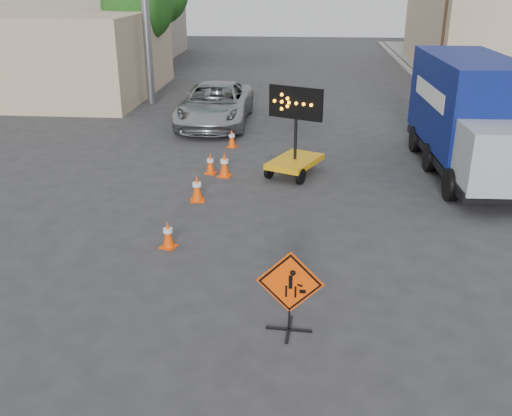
# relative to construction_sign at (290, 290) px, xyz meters

# --- Properties ---
(ground) EXTENTS (100.00, 100.00, 0.00)m
(ground) POSITION_rel_construction_sign_xyz_m (-0.61, 0.05, -0.80)
(ground) COLOR #2D2D30
(ground) RESTS_ON ground
(curb_right) EXTENTS (0.40, 60.00, 0.12)m
(curb_right) POSITION_rel_construction_sign_xyz_m (6.59, 15.05, -0.74)
(curb_right) COLOR gray
(curb_right) RESTS_ON ground
(storefront_left_near) EXTENTS (14.00, 10.00, 4.00)m
(storefront_left_near) POSITION_rel_construction_sign_xyz_m (-14.61, 20.05, 1.20)
(storefront_left_near) COLOR tan
(storefront_left_near) RESTS_ON ground
(storefront_left_far) EXTENTS (12.00, 10.00, 4.40)m
(storefront_left_far) POSITION_rel_construction_sign_xyz_m (-15.61, 34.05, 1.40)
(storefront_left_far) COLOR #A99A8D
(storefront_left_far) RESTS_ON ground
(building_right_far) EXTENTS (10.00, 14.00, 4.60)m
(building_right_far) POSITION_rel_construction_sign_xyz_m (12.39, 30.05, 1.50)
(building_right_far) COLOR tan
(building_right_far) RESTS_ON ground
(tree_left_near) EXTENTS (3.71, 3.71, 6.03)m
(tree_left_near) POSITION_rel_construction_sign_xyz_m (-8.61, 22.05, 3.36)
(tree_left_near) COLOR #4A311F
(tree_left_near) RESTS_ON ground
(construction_sign) EXTENTS (1.14, 0.81, 1.51)m
(construction_sign) POSITION_rel_construction_sign_xyz_m (0.00, 0.00, 0.00)
(construction_sign) COLOR black
(construction_sign) RESTS_ON ground
(arrow_board) EXTENTS (1.82, 2.19, 2.69)m
(arrow_board) POSITION_rel_construction_sign_xyz_m (-0.11, 8.22, -0.19)
(arrow_board) COLOR orange
(arrow_board) RESTS_ON ground
(pickup_truck) EXTENTS (2.72, 5.84, 1.62)m
(pickup_truck) POSITION_rel_construction_sign_xyz_m (-3.48, 14.35, 0.01)
(pickup_truck) COLOR #A6A9AD
(pickup_truck) RESTS_ON ground
(box_truck) EXTENTS (2.50, 7.26, 3.42)m
(box_truck) POSITION_rel_construction_sign_xyz_m (5.05, 8.96, 0.75)
(box_truck) COLOR black
(box_truck) RESTS_ON ground
(cone_a) EXTENTS (0.42, 0.42, 0.64)m
(cone_a) POSITION_rel_construction_sign_xyz_m (-2.79, 2.99, -0.48)
(cone_a) COLOR #FF4805
(cone_a) RESTS_ON ground
(cone_b) EXTENTS (0.44, 0.44, 0.73)m
(cone_b) POSITION_rel_construction_sign_xyz_m (-2.67, 5.85, -0.43)
(cone_b) COLOR #FF4805
(cone_b) RESTS_ON ground
(cone_c) EXTENTS (0.45, 0.45, 0.75)m
(cone_c) POSITION_rel_construction_sign_xyz_m (-2.21, 7.90, -0.42)
(cone_c) COLOR #FF4805
(cone_c) RESTS_ON ground
(cone_d) EXTENTS (0.36, 0.36, 0.66)m
(cone_d) POSITION_rel_construction_sign_xyz_m (-2.68, 8.14, -0.47)
(cone_d) COLOR #FF4805
(cone_d) RESTS_ON ground
(cone_e) EXTENTS (0.42, 0.42, 0.65)m
(cone_e) POSITION_rel_construction_sign_xyz_m (-2.39, 11.07, -0.47)
(cone_e) COLOR #FF4805
(cone_e) RESTS_ON ground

